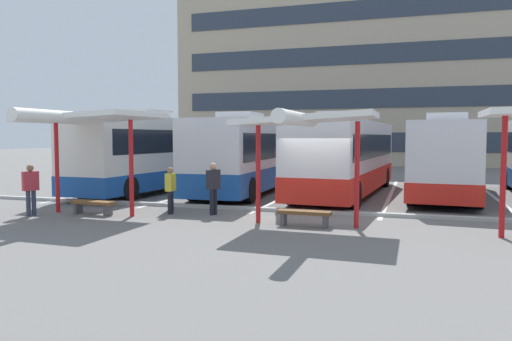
# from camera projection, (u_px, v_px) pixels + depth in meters

# --- Properties ---
(ground_plane) EXTENTS (160.00, 160.00, 0.00)m
(ground_plane) POSITION_uv_depth(u_px,v_px,m) (315.00, 214.00, 16.47)
(ground_plane) COLOR slate
(terminal_building) EXTENTS (38.32, 12.56, 21.79)m
(terminal_building) POSITION_uv_depth(u_px,v_px,m) (384.00, 65.00, 48.73)
(terminal_building) COLOR tan
(terminal_building) RESTS_ON ground
(coach_bus_0) EXTENTS (3.17, 12.48, 3.76)m
(coach_bus_0) POSITION_uv_depth(u_px,v_px,m) (165.00, 153.00, 24.20)
(coach_bus_0) COLOR silver
(coach_bus_0) RESTS_ON ground
(coach_bus_1) EXTENTS (2.94, 11.22, 3.60)m
(coach_bus_1) POSITION_uv_depth(u_px,v_px,m) (250.00, 156.00, 23.19)
(coach_bus_1) COLOR silver
(coach_bus_1) RESTS_ON ground
(coach_bus_2) EXTENTS (3.32, 11.84, 3.55)m
(coach_bus_2) POSITION_uv_depth(u_px,v_px,m) (347.00, 158.00, 21.89)
(coach_bus_2) COLOR silver
(coach_bus_2) RESTS_ON ground
(coach_bus_3) EXTENTS (3.30, 10.85, 3.47)m
(coach_bus_3) POSITION_uv_depth(u_px,v_px,m) (447.00, 159.00, 21.39)
(coach_bus_3) COLOR silver
(coach_bus_3) RESTS_ON ground
(lane_stripe_0) EXTENTS (0.16, 14.00, 0.01)m
(lane_stripe_0) POSITION_uv_depth(u_px,v_px,m) (137.00, 186.00, 25.71)
(lane_stripe_0) COLOR white
(lane_stripe_0) RESTS_ON ground
(lane_stripe_1) EXTENTS (0.16, 14.00, 0.01)m
(lane_stripe_1) POSITION_uv_depth(u_px,v_px,m) (212.00, 189.00, 24.42)
(lane_stripe_1) COLOR white
(lane_stripe_1) RESTS_ON ground
(lane_stripe_2) EXTENTS (0.16, 14.00, 0.01)m
(lane_stripe_2) POSITION_uv_depth(u_px,v_px,m) (296.00, 192.00, 23.14)
(lane_stripe_2) COLOR white
(lane_stripe_2) RESTS_ON ground
(lane_stripe_3) EXTENTS (0.16, 14.00, 0.01)m
(lane_stripe_3) POSITION_uv_depth(u_px,v_px,m) (390.00, 195.00, 21.86)
(lane_stripe_3) COLOR white
(lane_stripe_3) RESTS_ON ground
(lane_stripe_4) EXTENTS (0.16, 14.00, 0.01)m
(lane_stripe_4) POSITION_uv_depth(u_px,v_px,m) (496.00, 199.00, 20.57)
(lane_stripe_4) COLOR white
(lane_stripe_4) RESTS_ON ground
(waiting_shelter_0) EXTENTS (3.85, 5.00, 3.34)m
(waiting_shelter_0) POSITION_uv_depth(u_px,v_px,m) (87.00, 120.00, 15.93)
(waiting_shelter_0) COLOR red
(waiting_shelter_0) RESTS_ON ground
(bench_0) EXTENTS (1.53, 0.52, 0.45)m
(bench_0) POSITION_uv_depth(u_px,v_px,m) (93.00, 205.00, 16.32)
(bench_0) COLOR brown
(bench_0) RESTS_ON ground
(waiting_shelter_1) EXTENTS (3.88, 4.35, 3.24)m
(waiting_shelter_1) POSITION_uv_depth(u_px,v_px,m) (305.00, 122.00, 13.93)
(waiting_shelter_1) COLOR red
(waiting_shelter_1) RESTS_ON ground
(bench_1) EXTENTS (1.54, 0.47, 0.45)m
(bench_1) POSITION_uv_depth(u_px,v_px,m) (304.00, 215.00, 14.16)
(bench_1) COLOR brown
(bench_1) RESTS_ON ground
(platform_kerb) EXTENTS (44.00, 0.24, 0.12)m
(platform_kerb) POSITION_uv_depth(u_px,v_px,m) (316.00, 212.00, 16.60)
(platform_kerb) COLOR #ADADA8
(platform_kerb) RESTS_ON ground
(waiting_passenger_0) EXTENTS (0.35, 0.53, 1.70)m
(waiting_passenger_0) POSITION_uv_depth(u_px,v_px,m) (213.00, 185.00, 16.23)
(waiting_passenger_0) COLOR black
(waiting_passenger_0) RESTS_ON ground
(waiting_passenger_1) EXTENTS (0.43, 0.52, 1.66)m
(waiting_passenger_1) POSITION_uv_depth(u_px,v_px,m) (31.00, 186.00, 16.04)
(waiting_passenger_1) COLOR #33384C
(waiting_passenger_1) RESTS_ON ground
(waiting_passenger_2) EXTENTS (0.26, 0.47, 1.55)m
(waiting_passenger_2) POSITION_uv_depth(u_px,v_px,m) (170.00, 187.00, 16.43)
(waiting_passenger_2) COLOR black
(waiting_passenger_2) RESTS_ON ground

